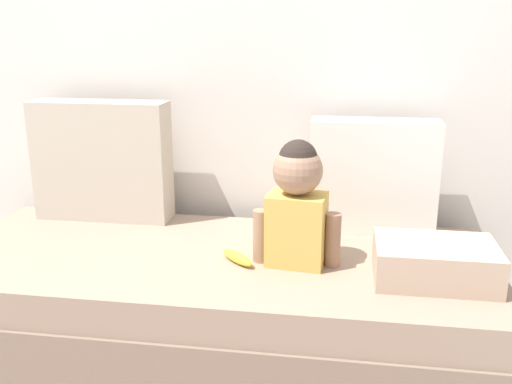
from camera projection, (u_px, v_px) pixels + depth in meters
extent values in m
plane|color=#B2ADA3|center=(218.00, 338.00, 2.26)|extent=(12.00, 12.00, 0.00)
cube|color=silver|center=(242.00, 18.00, 2.47)|extent=(5.32, 0.10, 2.44)
cube|color=#826C5B|center=(217.00, 312.00, 2.23)|extent=(2.12, 0.89, 0.22)
cube|color=gray|center=(216.00, 270.00, 2.18)|extent=(2.06, 0.87, 0.13)
cube|color=#C1B29E|center=(102.00, 161.00, 2.50)|extent=(0.59, 0.16, 0.52)
cube|color=silver|center=(373.00, 177.00, 2.34)|extent=(0.51, 0.16, 0.47)
cube|color=gold|center=(297.00, 229.00, 2.04)|extent=(0.22, 0.17, 0.26)
sphere|color=#9E755B|center=(298.00, 170.00, 1.98)|extent=(0.18, 0.18, 0.18)
sphere|color=#2D231E|center=(298.00, 159.00, 1.97)|extent=(0.14, 0.14, 0.14)
cylinder|color=#9E755B|center=(261.00, 236.00, 2.07)|extent=(0.06, 0.06, 0.20)
cylinder|color=#9E755B|center=(333.00, 240.00, 2.03)|extent=(0.06, 0.06, 0.20)
ellipsoid|color=yellow|center=(237.00, 257.00, 2.07)|extent=(0.15, 0.15, 0.04)
cube|color=tan|center=(435.00, 262.00, 1.92)|extent=(0.40, 0.28, 0.13)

